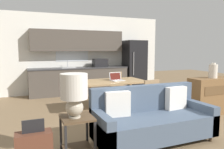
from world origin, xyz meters
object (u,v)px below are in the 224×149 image
object	(u,v)px
refrigerator	(134,65)
credenza	(212,96)
table_lamp	(74,91)
vase	(213,71)
couch	(152,120)
laptop	(117,79)
dining_chair_near_right	(148,95)
dining_chair_far_right	(118,85)
dining_table	(113,83)
side_table	(77,130)

from	to	relation	value
refrigerator	credenza	world-z (taller)	refrigerator
table_lamp	vase	distance (m)	3.57
couch	laptop	world-z (taller)	laptop
refrigerator	couch	bearing A→B (deg)	-114.73
couch	refrigerator	bearing A→B (deg)	65.27
refrigerator	dining_chair_near_right	xyz separation A→B (m)	(-1.32, -3.10, -0.43)
dining_chair_near_right	dining_chair_far_right	xyz separation A→B (m)	(-0.02, 1.61, 0.00)
couch	dining_chair_near_right	bearing A→B (deg)	61.15
dining_chair_near_right	refrigerator	bearing A→B (deg)	-121.16
dining_table	side_table	bearing A→B (deg)	-124.11
credenza	laptop	size ratio (longest dim) A/B	3.19
dining_chair_far_right	credenza	bearing A→B (deg)	-57.19
side_table	table_lamp	bearing A→B (deg)	-157.08
refrigerator	couch	distance (m)	4.69
credenza	laptop	world-z (taller)	laptop
table_lamp	credenza	world-z (taller)	table_lamp
dining_table	credenza	bearing A→B (deg)	-29.48
dining_table	credenza	world-z (taller)	credenza
dining_table	laptop	world-z (taller)	laptop
refrigerator	dining_chair_near_right	bearing A→B (deg)	-113.15
dining_chair_far_right	laptop	distance (m)	0.96
table_lamp	vase	xyz separation A→B (m)	(3.46, 0.89, 0.07)
dining_table	vase	xyz separation A→B (m)	(2.03, -1.18, 0.33)
dining_table	dining_chair_near_right	size ratio (longest dim) A/B	1.81
table_lamp	dining_chair_near_right	size ratio (longest dim) A/B	0.71
table_lamp	dining_chair_far_right	size ratio (longest dim) A/B	0.71
couch	table_lamp	xyz separation A→B (m)	(-1.30, -0.11, 0.59)
laptop	refrigerator	bearing A→B (deg)	45.25
vase	dining_chair_far_right	distance (m)	2.56
side_table	vase	size ratio (longest dim) A/B	1.64
dining_table	dining_chair_far_right	size ratio (longest dim) A/B	1.81
couch	laptop	bearing A→B (deg)	83.77
couch	vase	xyz separation A→B (m)	(2.15, 0.78, 0.66)
laptop	vase	bearing A→B (deg)	-38.19
couch	table_lamp	size ratio (longest dim) A/B	3.24
couch	vase	distance (m)	2.38
dining_table	table_lamp	xyz separation A→B (m)	(-1.42, -2.07, 0.26)
dining_table	dining_chair_far_right	xyz separation A→B (m)	(0.49, 0.79, -0.19)
dining_table	dining_chair_far_right	world-z (taller)	dining_chair_far_right
dining_table	couch	xyz separation A→B (m)	(-0.12, -1.96, -0.33)
refrigerator	vase	size ratio (longest dim) A/B	5.18
credenza	dining_chair_far_right	size ratio (longest dim) A/B	1.32
credenza	laptop	bearing A→B (deg)	150.16
laptop	dining_table	bearing A→B (deg)	151.53
table_lamp	dining_chair_far_right	world-z (taller)	table_lamp
dining_chair_near_right	dining_table	bearing A→B (deg)	-66.60
vase	laptop	world-z (taller)	vase
dining_table	vase	distance (m)	2.37
table_lamp	dining_chair_near_right	xyz separation A→B (m)	(1.93, 1.24, -0.46)
dining_chair_far_right	refrigerator	bearing A→B (deg)	42.01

